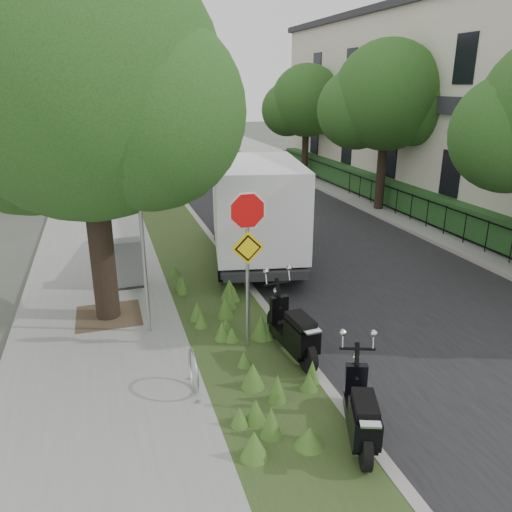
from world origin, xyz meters
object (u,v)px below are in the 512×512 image
Objects in this scene: sign_assembly at (248,239)px; box_truck at (255,206)px; utility_cabinet at (126,264)px; scooter_near at (296,337)px; scooter_far at (362,420)px.

sign_assembly is 5.38m from box_truck.
sign_assembly is 4.73m from utility_cabinet.
sign_assembly is at bearing -108.50° from box_truck.
utility_cabinet is at bearing 121.07° from scooter_near.
box_truck reaches higher than scooter_far.
box_truck is at bearing 80.41° from scooter_near.
sign_assembly is 1.63× the size of scooter_near.
scooter_near is 5.42m from utility_cabinet.
utility_cabinet is (-2.81, 7.14, 0.16)m from scooter_far.
scooter_near is 0.33× the size of box_truck.
sign_assembly is 3.75m from scooter_far.
scooter_far is at bearing -89.73° from scooter_near.
sign_assembly is 2.02m from scooter_near.
scooter_near is 1.63× the size of utility_cabinet.
utility_cabinet is (-2.08, 3.93, -1.63)m from sign_assembly.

